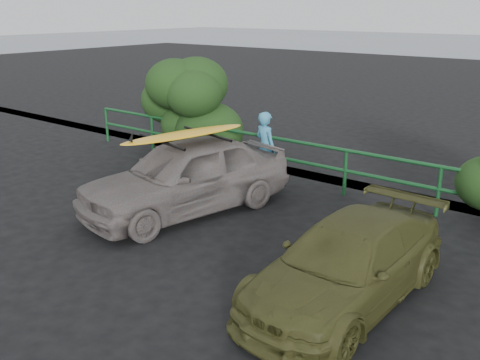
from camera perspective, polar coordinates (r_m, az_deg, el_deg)
The scene contains 8 objects.
ground at distance 8.73m, azimuth -10.72°, elevation -8.89°, with size 80.00×80.00×0.00m, color black.
guardrail at distance 12.16m, azimuth 6.97°, elevation 1.69°, with size 14.00×0.08×1.04m, color #164D23, non-canonical shape.
shrub_left at distance 15.23m, azimuth -7.85°, elevation 7.84°, with size 3.20×2.40×2.54m, color #1E3E16, non-canonical shape.
sedan at distance 10.56m, azimuth -5.76°, elevation 0.47°, with size 1.75×4.35×1.48m, color slate.
olive_vehicle at distance 7.53m, azimuth 11.34°, elevation -8.70°, with size 1.57×3.87×1.12m, color #43441E.
man at distance 12.21m, azimuth 2.72°, elevation 3.42°, with size 0.61×0.40×1.68m, color #3E92BB.
roof_rack at distance 10.36m, azimuth -5.89°, elevation 4.52°, with size 1.57×1.10×0.05m, color black, non-canonical shape.
surfboard at distance 10.34m, azimuth -5.90°, elevation 4.88°, with size 0.57×2.75×0.08m, color yellow.
Camera 1 is at (5.97, -5.04, 3.89)m, focal length 40.00 mm.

